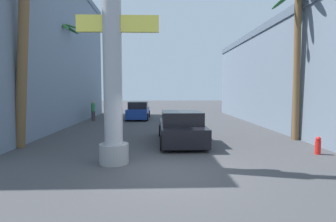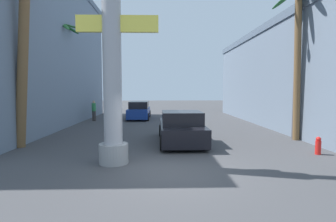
% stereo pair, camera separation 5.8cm
% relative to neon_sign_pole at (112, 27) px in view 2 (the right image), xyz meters
% --- Properties ---
extents(ground_plane, '(92.13, 92.13, 0.00)m').
position_rel_neon_sign_pole_xyz_m(ground_plane, '(1.99, 8.85, -4.72)').
color(ground_plane, '#424244').
extents(building_left, '(8.77, 20.48, 10.97)m').
position_rel_neon_sign_pole_xyz_m(building_left, '(-9.04, 10.04, 0.78)').
color(building_left, slate).
rests_on(building_left, ground).
extents(building_right, '(8.48, 21.35, 7.17)m').
position_rel_neon_sign_pole_xyz_m(building_right, '(13.03, 10.33, -1.12)').
color(building_right, slate).
rests_on(building_right, ground).
extents(neon_sign_pole, '(3.13, 1.02, 9.63)m').
position_rel_neon_sign_pole_xyz_m(neon_sign_pole, '(0.00, 0.00, 0.00)').
color(neon_sign_pole, '#9E9EA3').
rests_on(neon_sign_pole, ground).
extents(street_lamp, '(2.49, 0.28, 7.70)m').
position_rel_neon_sign_pole_xyz_m(street_lamp, '(8.22, 4.19, -0.10)').
color(street_lamp, '#59595E').
rests_on(street_lamp, ground).
extents(car_lead, '(2.19, 4.92, 1.56)m').
position_rel_neon_sign_pole_xyz_m(car_lead, '(2.67, 3.59, -4.01)').
color(car_lead, black).
rests_on(car_lead, ground).
extents(car_far, '(1.92, 4.54, 1.56)m').
position_rel_neon_sign_pole_xyz_m(car_far, '(-0.24, 14.28, -3.98)').
color(car_far, black).
rests_on(car_far, ground).
extents(palm_tree_near_right, '(3.24, 3.06, 7.76)m').
position_rel_neon_sign_pole_xyz_m(palm_tree_near_right, '(8.59, 3.96, 0.28)').
color(palm_tree_near_right, brown).
rests_on(palm_tree_near_right, ground).
extents(palm_tree_near_left, '(3.33, 3.45, 8.98)m').
position_rel_neon_sign_pole_xyz_m(palm_tree_near_left, '(-4.45, 2.89, 0.67)').
color(palm_tree_near_left, brown).
rests_on(palm_tree_near_left, ground).
extents(palm_tree_mid_left, '(2.74, 2.73, 7.20)m').
position_rel_neon_sign_pole_xyz_m(palm_tree_mid_left, '(-5.10, 9.33, 0.21)').
color(palm_tree_mid_left, brown).
rests_on(palm_tree_mid_left, ground).
extents(pedestrian_far_left, '(0.44, 0.44, 1.70)m').
position_rel_neon_sign_pole_xyz_m(pedestrian_far_left, '(-3.91, 12.88, -3.73)').
color(pedestrian_far_left, '#3F3833').
rests_on(pedestrian_far_left, ground).
extents(fire_hydrant, '(0.22, 0.22, 0.72)m').
position_rel_neon_sign_pole_xyz_m(fire_hydrant, '(7.97, 1.02, -4.36)').
color(fire_hydrant, red).
rests_on(fire_hydrant, ground).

